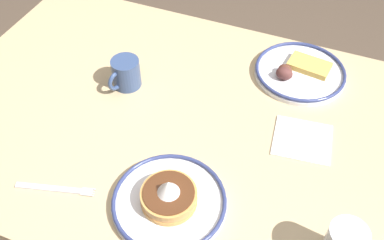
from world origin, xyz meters
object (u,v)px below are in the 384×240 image
plate_near_main (299,72)px  paper_napkin (302,140)px  fork_near (56,189)px  plate_center_pancakes (169,200)px  coffee_mug (126,73)px

plate_near_main → paper_napkin: plate_near_main is taller
paper_napkin → fork_near: 0.64m
plate_near_main → plate_center_pancakes: plate_center_pancakes is taller
fork_near → coffee_mug: bearing=-88.0°
coffee_mug → paper_napkin: 0.53m
fork_near → plate_near_main: bearing=-125.6°
plate_center_pancakes → paper_napkin: 0.40m
plate_near_main → paper_napkin: bearing=105.0°
coffee_mug → paper_napkin: coffee_mug is taller
coffee_mug → fork_near: 0.39m
plate_near_main → coffee_mug: bearing=26.8°
coffee_mug → paper_napkin: (-0.53, 0.02, -0.04)m
paper_napkin → plate_center_pancakes: bearing=51.7°
plate_center_pancakes → coffee_mug: plate_center_pancakes is taller
fork_near → paper_napkin: bearing=-143.9°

